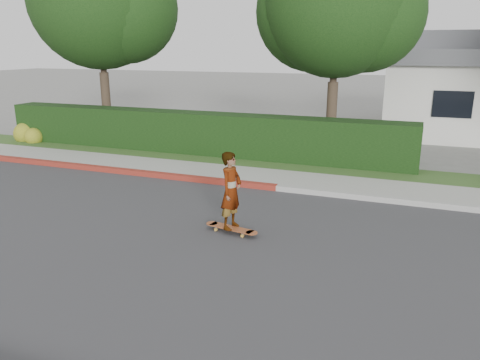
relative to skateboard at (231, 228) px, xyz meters
The scene contains 12 objects.
ground 1.34m from the skateboard, 136.24° to the right, with size 120.00×120.00×0.00m, color slate.
road 1.34m from the skateboard, 136.24° to the right, with size 60.00×8.00×0.01m, color #2D2D30.
curb_far 3.32m from the skateboard, 106.95° to the left, with size 60.00×0.20×0.15m, color #9E9E99.
curb_red_section 6.76m from the skateboard, 151.99° to the left, with size 12.00×0.21×0.15m, color maroon.
sidewalk_far 4.19m from the skateboard, 103.36° to the left, with size 60.00×1.60×0.12m, color gray.
planting_strip 5.76m from the skateboard, 99.68° to the left, with size 60.00×1.60×0.10m, color #2D4C1E.
hedge 7.45m from the skateboard, 122.31° to the left, with size 15.00×1.00×1.50m, color black.
flowering_shrub 12.42m from the skateboard, 152.11° to the left, with size 1.40×1.00×0.90m.
tree_left 12.60m from the skateboard, 137.54° to the left, with size 5.99×5.21×8.00m.
tree_center 9.57m from the skateboard, 86.41° to the left, with size 5.66×4.84×7.44m.
skateboard is the anchor object (origin of this frame).
skateboarder 0.81m from the skateboard, 116.57° to the right, with size 0.58×0.38×1.58m, color white.
Camera 1 is at (4.29, -7.34, 3.67)m, focal length 35.00 mm.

